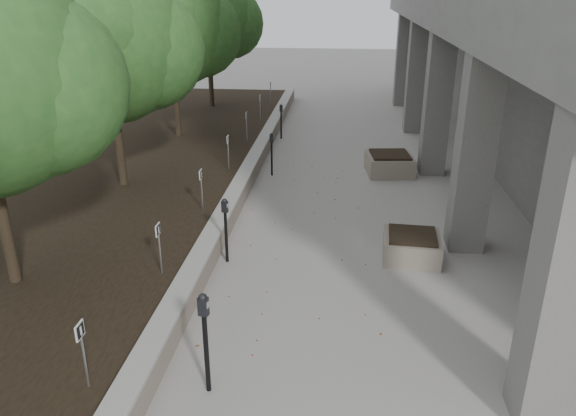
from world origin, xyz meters
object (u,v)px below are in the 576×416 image
at_px(planter_front, 412,246).
at_px(parking_meter_3, 226,231).
at_px(parking_meter_2, 206,344).
at_px(parking_meter_4, 272,154).
at_px(planter_back, 389,163).
at_px(parking_meter_5, 281,122).
at_px(crabapple_tree_4, 173,53).
at_px(crabapple_tree_5, 209,39).
at_px(crabapple_tree_3, 111,77).

bearing_deg(planter_front, parking_meter_3, -171.58).
height_order(parking_meter_2, parking_meter_3, parking_meter_2).
xyz_separation_m(parking_meter_3, parking_meter_4, (0.21, 5.45, -0.05)).
bearing_deg(planter_back, parking_meter_3, -121.15).
height_order(parking_meter_5, planter_front, parking_meter_5).
bearing_deg(crabapple_tree_4, parking_meter_3, -67.77).
xyz_separation_m(crabapple_tree_5, parking_meter_5, (3.37, -3.63, -2.49)).
bearing_deg(crabapple_tree_4, parking_meter_2, -72.09).
bearing_deg(planter_front, crabapple_tree_5, 119.11).
height_order(crabapple_tree_3, crabapple_tree_4, same).
bearing_deg(parking_meter_3, parking_meter_4, 105.77).
xyz_separation_m(parking_meter_4, parking_meter_5, (-0.19, 4.11, -0.01)).
xyz_separation_m(crabapple_tree_4, planter_back, (6.97, -2.20, -2.82)).
height_order(crabapple_tree_5, parking_meter_5, crabapple_tree_5).
xyz_separation_m(parking_meter_5, planter_front, (3.68, -9.02, -0.36)).
relative_size(crabapple_tree_5, parking_meter_2, 3.56).
distance_m(crabapple_tree_5, parking_meter_2, 17.54).
relative_size(parking_meter_4, parking_meter_5, 1.01).
distance_m(crabapple_tree_3, parking_meter_3, 5.23).
distance_m(crabapple_tree_5, planter_front, 14.75).
bearing_deg(crabapple_tree_5, parking_meter_4, -65.33).
bearing_deg(crabapple_tree_3, planter_back, 21.89).
height_order(crabapple_tree_3, planter_back, crabapple_tree_3).
bearing_deg(parking_meter_2, planter_back, 84.11).
bearing_deg(crabapple_tree_4, parking_meter_5, 22.21).
height_order(crabapple_tree_4, parking_meter_4, crabapple_tree_4).
bearing_deg(parking_meter_5, crabapple_tree_3, -133.23).
xyz_separation_m(crabapple_tree_5, parking_meter_4, (3.56, -7.74, -2.49)).
xyz_separation_m(crabapple_tree_3, parking_meter_2, (3.86, -6.95, -2.36)).
bearing_deg(parking_meter_4, parking_meter_3, -100.14).
bearing_deg(parking_meter_4, planter_front, -62.55).
bearing_deg(planter_front, parking_meter_5, 112.18).
xyz_separation_m(crabapple_tree_5, planter_back, (6.97, -7.20, -2.82)).
xyz_separation_m(crabapple_tree_5, parking_meter_2, (3.86, -16.95, -2.36)).
height_order(parking_meter_2, parking_meter_5, parking_meter_2).
height_order(parking_meter_3, planter_front, parking_meter_3).
height_order(parking_meter_5, planter_back, parking_meter_5).
bearing_deg(parking_meter_5, parking_meter_3, -105.50).
height_order(crabapple_tree_4, crabapple_tree_5, same).
xyz_separation_m(parking_meter_3, parking_meter_5, (0.02, 9.57, -0.05)).
relative_size(crabapple_tree_3, parking_meter_3, 4.00).
distance_m(crabapple_tree_5, parking_meter_4, 8.87).
distance_m(parking_meter_5, planter_back, 5.09).
bearing_deg(parking_meter_4, crabapple_tree_4, 134.41).
distance_m(crabapple_tree_3, planter_front, 8.05).
relative_size(crabapple_tree_3, planter_back, 4.19).
xyz_separation_m(crabapple_tree_4, parking_meter_2, (3.86, -11.95, -2.36)).
bearing_deg(parking_meter_2, planter_front, 65.33).
relative_size(parking_meter_2, parking_meter_3, 1.12).
relative_size(parking_meter_3, parking_meter_5, 1.09).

